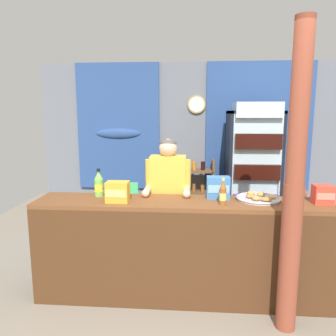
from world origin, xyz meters
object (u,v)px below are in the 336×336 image
at_px(stall_counter, 181,244).
at_px(soda_bottle_grape_soda, 298,189).
at_px(plastic_lawn_chair, 123,211).
at_px(pastry_tray, 258,198).
at_px(soda_bottle_lime_soda, 99,185).
at_px(soda_bottle_iced_tea, 223,193).
at_px(timber_post, 294,190).
at_px(snack_box_crackers, 323,195).
at_px(shopkeeper, 168,193).
at_px(snack_box_biscuit, 218,187).
at_px(snack_box_choco_powder, 118,192).
at_px(bottle_shelf_rack, 198,194).
at_px(drink_fridge, 253,167).

height_order(stall_counter, soda_bottle_grape_soda, soda_bottle_grape_soda).
height_order(plastic_lawn_chair, pastry_tray, pastry_tray).
bearing_deg(stall_counter, soda_bottle_lime_soda, 164.96).
bearing_deg(plastic_lawn_chair, soda_bottle_iced_tea, -47.30).
bearing_deg(timber_post, soda_bottle_grape_soda, 69.75).
height_order(stall_counter, snack_box_crackers, snack_box_crackers).
bearing_deg(plastic_lawn_chair, pastry_tray, -35.79).
xyz_separation_m(stall_counter, soda_bottle_iced_tea, (0.38, 0.01, 0.50)).
xyz_separation_m(timber_post, shopkeeper, (-1.07, 0.80, -0.24)).
distance_m(shopkeeper, soda_bottle_iced_tea, 0.73).
height_order(soda_bottle_iced_tea, snack_box_biscuit, soda_bottle_iced_tea).
distance_m(snack_box_choco_powder, snack_box_crackers, 1.91).
bearing_deg(snack_box_choco_powder, soda_bottle_iced_tea, -1.31).
height_order(plastic_lawn_chair, shopkeeper, shopkeeper).
relative_size(soda_bottle_grape_soda, snack_box_crackers, 1.35).
xyz_separation_m(stall_counter, shopkeeper, (-0.16, 0.49, 0.38)).
xyz_separation_m(snack_box_biscuit, snack_box_choco_powder, (-0.96, -0.21, -0.01)).
height_order(snack_box_biscuit, pastry_tray, snack_box_biscuit).
distance_m(bottle_shelf_rack, plastic_lawn_chair, 1.21).
relative_size(shopkeeper, soda_bottle_iced_tea, 6.21).
relative_size(drink_fridge, soda_bottle_lime_soda, 6.92).
relative_size(bottle_shelf_rack, soda_bottle_lime_soda, 3.98).
distance_m(timber_post, snack_box_choco_powder, 1.56).
xyz_separation_m(bottle_shelf_rack, soda_bottle_lime_soda, (-1.03, -1.72, 0.53)).
height_order(bottle_shelf_rack, plastic_lawn_chair, bottle_shelf_rack).
bearing_deg(snack_box_crackers, bottle_shelf_rack, 121.25).
bearing_deg(drink_fridge, soda_bottle_grape_soda, -81.90).
bearing_deg(soda_bottle_grape_soda, snack_box_crackers, -43.47).
relative_size(timber_post, soda_bottle_iced_tea, 10.12).
distance_m(stall_counter, snack_box_biscuit, 0.66).
height_order(stall_counter, plastic_lawn_chair, stall_counter).
xyz_separation_m(snack_box_choco_powder, snack_box_crackers, (1.91, 0.08, -0.01)).
relative_size(soda_bottle_iced_tea, pastry_tray, 0.60).
height_order(timber_post, soda_bottle_grape_soda, timber_post).
relative_size(soda_bottle_iced_tea, soda_bottle_grape_soda, 1.06).
xyz_separation_m(drink_fridge, snack_box_biscuit, (-0.58, -1.39, 0.03)).
bearing_deg(shopkeeper, snack_box_choco_powder, -134.17).
distance_m(plastic_lawn_chair, snack_box_choco_powder, 1.46).
xyz_separation_m(soda_bottle_lime_soda, snack_box_choco_powder, (0.24, -0.19, -0.02)).
height_order(soda_bottle_iced_tea, snack_box_crackers, soda_bottle_iced_tea).
distance_m(stall_counter, bottle_shelf_rack, 1.96).
bearing_deg(shopkeeper, pastry_tray, -17.91).
bearing_deg(stall_counter, soda_bottle_iced_tea, 1.36).
bearing_deg(snack_box_crackers, snack_box_choco_powder, -177.66).
bearing_deg(bottle_shelf_rack, pastry_tray, -72.60).
bearing_deg(snack_box_crackers, snack_box_biscuit, 172.21).
height_order(bottle_shelf_rack, shopkeeper, shopkeeper).
bearing_deg(snack_box_biscuit, shopkeeper, 154.32).
xyz_separation_m(soda_bottle_lime_soda, soda_bottle_iced_tea, (1.22, -0.22, -0.01)).
bearing_deg(timber_post, plastic_lawn_chair, 136.87).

